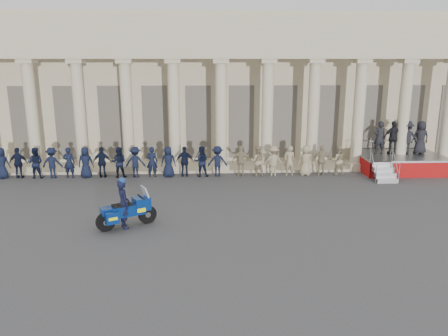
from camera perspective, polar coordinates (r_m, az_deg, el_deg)
ground at (r=17.52m, az=-3.80°, el=-6.95°), size 90.00×90.00×0.00m
building at (r=31.16m, az=-3.24°, el=10.79°), size 40.00×12.50×9.00m
officer_rank at (r=23.97m, az=-7.45°, el=0.82°), size 19.87×0.64×1.68m
reviewing_stand at (r=26.97m, az=22.21°, el=2.82°), size 4.65×4.36×2.85m
motorcycle at (r=17.10m, az=-12.54°, el=-5.46°), size 2.16×1.52×1.52m
rider at (r=16.96m, az=-13.02°, el=-4.50°), size 0.73×0.82×1.99m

